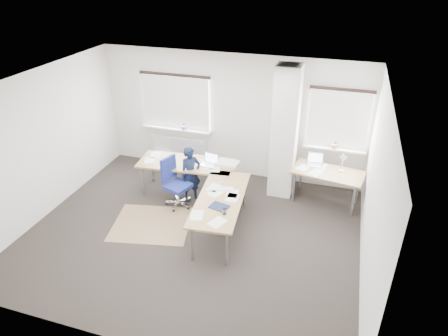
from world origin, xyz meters
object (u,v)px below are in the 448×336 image
(desk_side, at_px, (328,173))
(desk_main, at_px, (204,180))
(task_chair, at_px, (177,193))
(person, at_px, (191,174))

(desk_side, bearing_deg, desk_main, -146.80)
(desk_main, relative_size, desk_side, 1.77)
(task_chair, xyz_separation_m, person, (0.21, 0.29, 0.31))
(desk_side, bearing_deg, task_chair, -151.53)
(desk_main, distance_m, desk_side, 2.50)
(task_chair, relative_size, person, 0.87)
(desk_main, height_order, desk_side, desk_side)
(desk_side, height_order, person, desk_side)
(desk_side, height_order, task_chair, desk_side)
(desk_side, xyz_separation_m, person, (-2.69, -0.72, -0.09))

